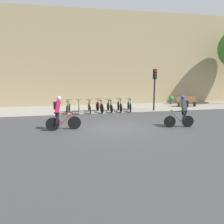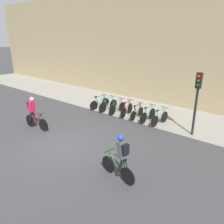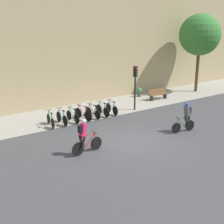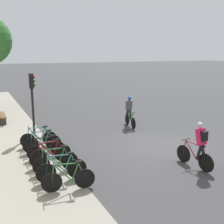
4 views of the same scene
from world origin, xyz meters
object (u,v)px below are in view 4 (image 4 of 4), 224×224
(parked_bike_3, at_px, (51,154))
(traffic_light_pole, at_px, (32,93))
(cyclist_pink, at_px, (199,144))
(parked_bike_5, at_px, (42,143))
(cyclist_grey, at_px, (129,110))
(parked_bike_2, at_px, (56,162))
(parked_bike_0, at_px, (69,179))
(bench, at_px, (1,115))
(parked_bike_1, at_px, (62,169))
(parked_bike_4, at_px, (46,149))
(parked_bike_6, at_px, (39,138))

(parked_bike_3, bearing_deg, traffic_light_pole, -2.15)
(cyclist_pink, distance_m, parked_bike_5, 6.54)
(cyclist_grey, height_order, parked_bike_2, cyclist_grey)
(parked_bike_0, relative_size, parked_bike_5, 1.00)
(traffic_light_pole, xyz_separation_m, bench, (3.64, 1.37, -1.77))
(traffic_light_pole, bearing_deg, parked_bike_3, 177.85)
(parked_bike_1, distance_m, parked_bike_2, 0.78)
(parked_bike_2, relative_size, traffic_light_pole, 0.52)
(parked_bike_1, bearing_deg, parked_bike_4, -0.01)
(parked_bike_4, bearing_deg, parked_bike_3, 179.92)
(cyclist_grey, xyz_separation_m, parked_bike_3, (-3.72, 5.54, -0.54))
(parked_bike_0, bearing_deg, cyclist_grey, -42.40)
(parked_bike_6, bearing_deg, parked_bike_1, -179.99)
(parked_bike_0, distance_m, parked_bike_2, 1.56)
(parked_bike_4, bearing_deg, cyclist_pink, -126.29)
(cyclist_grey, xyz_separation_m, parked_bike_4, (-2.94, 5.53, -0.57))
(cyclist_grey, height_order, parked_bike_6, cyclist_grey)
(parked_bike_0, bearing_deg, parked_bike_1, 0.02)
(cyclist_pink, height_order, parked_bike_6, cyclist_pink)
(parked_bike_2, bearing_deg, parked_bike_5, 0.04)
(parked_bike_6, bearing_deg, parked_bike_0, -179.99)
(parked_bike_2, distance_m, traffic_light_pole, 5.41)
(parked_bike_4, relative_size, parked_bike_5, 0.96)
(parked_bike_2, height_order, parked_bike_5, parked_bike_5)
(cyclist_pink, relative_size, parked_bike_6, 1.09)
(cyclist_pink, height_order, parked_bike_3, cyclist_pink)
(traffic_light_pole, bearing_deg, bench, 20.65)
(cyclist_pink, relative_size, bench, 0.95)
(parked_bike_5, xyz_separation_m, parked_bike_6, (0.78, -0.00, -0.01))
(parked_bike_1, xyz_separation_m, parked_bike_6, (3.89, 0.00, -0.01))
(parked_bike_2, bearing_deg, parked_bike_1, 179.94)
(cyclist_pink, bearing_deg, traffic_light_pole, 33.52)
(parked_bike_1, xyz_separation_m, parked_bike_2, (0.78, -0.00, -0.02))
(parked_bike_0, distance_m, parked_bike_6, 4.67)
(parked_bike_3, relative_size, parked_bike_6, 1.03)
(cyclist_grey, distance_m, parked_bike_5, 5.97)
(cyclist_pink, xyz_separation_m, parked_bike_4, (3.56, 4.85, -0.56))
(parked_bike_2, relative_size, parked_bike_5, 1.01)
(parked_bike_4, height_order, parked_bike_6, parked_bike_6)
(cyclist_pink, relative_size, parked_bike_2, 1.07)
(cyclist_pink, bearing_deg, parked_bike_2, 67.54)
(parked_bike_0, height_order, parked_bike_5, parked_bike_5)
(parked_bike_1, bearing_deg, bench, 7.26)
(parked_bike_3, distance_m, parked_bike_6, 2.33)
(cyclist_grey, bearing_deg, parked_bike_3, 123.92)
(cyclist_pink, relative_size, parked_bike_5, 1.08)
(parked_bike_3, relative_size, bench, 0.89)
(traffic_light_pole, bearing_deg, parked_bike_5, 176.63)
(cyclist_pink, height_order, bench, cyclist_pink)
(bench, bearing_deg, cyclist_grey, -122.01)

